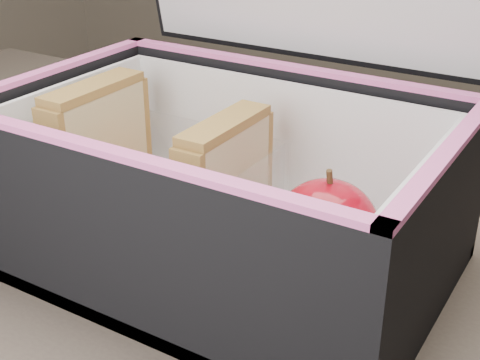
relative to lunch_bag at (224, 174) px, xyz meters
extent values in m
cube|color=brown|center=(-0.02, -0.06, -0.08)|extent=(1.20, 0.80, 0.03)
cube|color=#382D26|center=(-0.57, 0.29, -0.46)|extent=(0.05, 0.05, 0.72)
cube|color=#CCBA7E|center=(-0.12, 0.00, 0.00)|extent=(0.01, 0.09, 0.09)
cube|color=#D86A69|center=(-0.11, 0.00, -0.01)|extent=(0.01, 0.09, 0.09)
cube|color=#CCBA7E|center=(-0.11, 0.00, 0.00)|extent=(0.01, 0.09, 0.09)
cube|color=brown|center=(-0.11, 0.00, 0.05)|extent=(0.03, 0.09, 0.01)
cube|color=#CCBA7E|center=(0.00, 0.00, -0.01)|extent=(0.01, 0.08, 0.09)
cube|color=#D86A69|center=(0.00, 0.00, -0.01)|extent=(0.01, 0.08, 0.08)
cube|color=#CCBA7E|center=(0.01, 0.00, -0.01)|extent=(0.01, 0.08, 0.09)
cube|color=brown|center=(0.00, 0.00, 0.04)|extent=(0.02, 0.09, 0.01)
cylinder|color=#E14806|center=(-0.07, -0.02, -0.05)|extent=(0.01, 0.08, 0.01)
cylinder|color=#E14806|center=(-0.06, -0.01, -0.03)|extent=(0.02, 0.08, 0.01)
cylinder|color=#E14806|center=(-0.05, -0.03, -0.02)|extent=(0.02, 0.08, 0.01)
cylinder|color=#E14806|center=(-0.06, 0.01, -0.05)|extent=(0.01, 0.08, 0.01)
cylinder|color=#E14806|center=(-0.04, 0.02, -0.03)|extent=(0.02, 0.08, 0.01)
cylinder|color=#E14806|center=(-0.07, -0.03, -0.02)|extent=(0.02, 0.08, 0.01)
cylinder|color=#E14806|center=(-0.06, -0.03, -0.05)|extent=(0.02, 0.08, 0.01)
cylinder|color=#E14806|center=(-0.06, 0.00, -0.03)|extent=(0.02, 0.08, 0.01)
cylinder|color=#E14806|center=(-0.04, 0.00, -0.02)|extent=(0.03, 0.08, 0.01)
cube|color=white|center=(0.08, -0.01, -0.05)|extent=(0.08, 0.08, 0.01)
ellipsoid|color=maroon|center=(0.08, -0.01, -0.02)|extent=(0.07, 0.07, 0.06)
cylinder|color=#422F17|center=(0.08, -0.01, 0.02)|extent=(0.00, 0.01, 0.01)
camera|label=1|loc=(0.23, -0.36, 0.20)|focal=50.00mm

